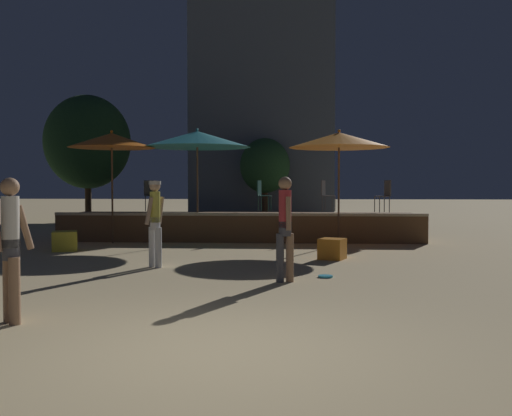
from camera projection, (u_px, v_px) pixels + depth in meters
The scene contains 18 objects.
ground_plane at pixel (209, 352), 5.39m from camera, with size 120.00×120.00×0.00m, color #D1B784.
wooden_deck at pixel (242, 226), 16.77m from camera, with size 10.28×2.34×0.83m.
patio_umbrella_0 at pixel (112, 141), 15.49m from camera, with size 2.33×2.33×3.09m.
patio_umbrella_1 at pixel (339, 140), 14.97m from camera, with size 2.64×2.64×3.05m.
patio_umbrella_2 at pixel (197, 139), 15.68m from camera, with size 2.94×2.94×3.16m.
cube_seat_1 at pixel (65, 241), 13.78m from camera, with size 0.75×0.75×0.47m.
cube_seat_2 at pixel (332, 249), 12.20m from camera, with size 0.66×0.66×0.44m.
person_1 at pixel (155, 219), 10.96m from camera, with size 0.32×0.49×1.67m.
person_3 at pixel (11, 245), 6.50m from camera, with size 0.39×0.42×1.67m.
person_4 at pixel (285, 225), 9.28m from camera, with size 0.29×0.46×1.72m.
bistro_chair_0 at pixel (262, 193), 16.77m from camera, with size 0.42×0.42×0.90m.
bistro_chair_1 at pixel (326, 193), 16.76m from camera, with size 0.44×0.44×0.90m.
bistro_chair_2 at pixel (151, 193), 16.78m from camera, with size 0.48×0.48×0.90m.
bistro_chair_3 at pixel (385, 193), 15.97m from camera, with size 0.43×0.43×0.90m.
frisbee_disc at pixel (325, 276), 9.80m from camera, with size 0.25×0.25×0.03m.
background_tree_0 at pixel (265, 166), 26.62m from camera, with size 2.33×2.33×3.79m.
background_tree_1 at pixel (88, 142), 25.34m from camera, with size 3.78×3.78×5.59m.
distant_building at pixel (263, 92), 30.07m from camera, with size 7.18×4.95×13.07m.
Camera 1 is at (0.77, -5.30, 1.58)m, focal length 40.00 mm.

